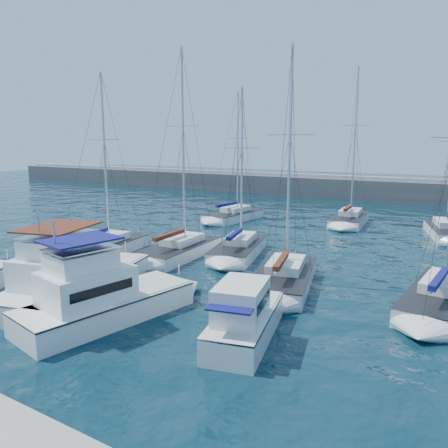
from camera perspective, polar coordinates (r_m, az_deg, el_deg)
The scene contains 13 objects.
ground at distance 24.22m, azimuth -8.94°, elevation -10.40°, with size 220.00×220.00×0.00m, color black.
breakwater at distance 71.18m, azimuth 18.92°, elevation 3.96°, with size 160.00×6.00×4.45m.
motor_yacht_port_inner at distance 26.07m, azimuth -19.19°, elevation -6.71°, with size 6.60×11.04×4.69m.
motor_yacht_stbd_inner at distance 22.33m, azimuth -15.92°, elevation -9.44°, with size 4.86×9.13×4.69m.
motor_yacht_stbd_outer at distance 19.65m, azimuth 2.64°, elevation -12.44°, with size 3.67×6.54×3.20m.
sailboat_mid_a at distance 35.15m, azimuth -15.53°, elevation -3.12°, with size 4.33×8.79×14.11m.
sailboat_mid_b at distance 33.60m, azimuth -5.82°, elevation -3.37°, with size 3.53×8.23×15.78m.
sailboat_mid_c at distance 33.82m, azimuth 1.94°, elevation -3.27°, with size 4.79×8.22×13.05m.
sailboat_mid_d at distance 26.98m, azimuth 7.89°, elevation -6.99°, with size 4.98×8.46×14.51m.
sailboat_mid_e at distance 26.14m, azimuth 26.54°, elevation -8.64°, with size 3.73×8.70×14.21m.
sailboat_back_a at distance 48.89m, azimuth 1.25°, elevation 1.09°, with size 3.91×8.07×14.46m.
sailboat_back_b at distance 48.56m, azimuth 16.06°, elevation 0.63°, with size 4.03×8.48×16.65m.
sailboat_back_c at distance 45.30m, azimuth 27.19°, elevation -0.88°, with size 5.05×8.55×13.94m.
Camera 1 is at (14.64, -17.24, 8.65)m, focal length 35.00 mm.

